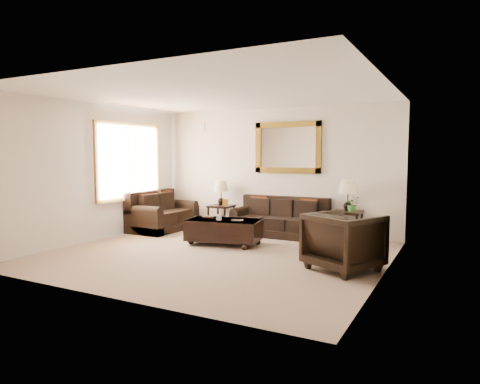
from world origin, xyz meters
The scene contains 11 objects.
room centered at (0.00, 0.00, 1.35)m, with size 5.51×5.01×2.71m.
window centered at (-2.70, 0.90, 1.55)m, with size 0.07×1.96×1.66m.
mirror centered at (0.33, 2.47, 1.85)m, with size 1.50×0.06×1.10m.
air_vent centered at (-1.90, 2.48, 2.35)m, with size 0.25×0.02×0.18m, color #999999.
sofa centered at (0.33, 2.11, 0.29)m, with size 1.96×0.85×0.80m.
loveseat centered at (-2.32, 1.48, 0.32)m, with size 0.92×1.56×0.88m.
end_table_left centered at (-1.17, 2.21, 0.72)m, with size 0.50×0.50×1.10m.
end_table_right centered at (1.71, 2.19, 0.78)m, with size 0.54×0.54×1.20m.
coffee_table centered at (-0.29, 0.78, 0.29)m, with size 1.50×0.99×0.59m.
armchair centered at (2.18, 0.01, 0.47)m, with size 0.91×0.86×0.94m, color black.
potted_plant centered at (1.83, 2.09, 0.71)m, with size 0.27×0.30×0.24m, color #2A5D20.
Camera 1 is at (3.70, -6.17, 1.70)m, focal length 32.00 mm.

